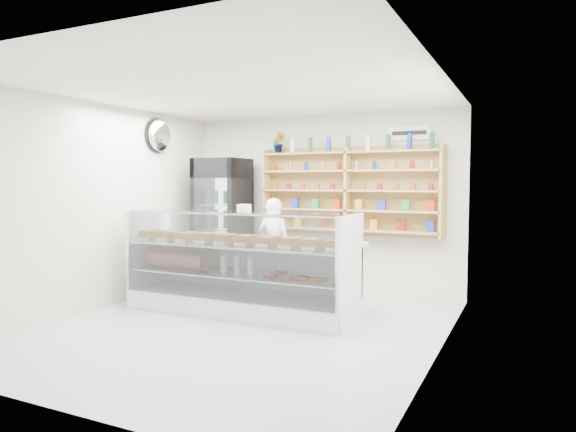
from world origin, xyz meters
The scene contains 8 objects.
room centered at (0.00, 0.00, 1.40)m, with size 5.00×5.00×5.00m.
display_counter centered at (-0.39, 0.62, 0.37)m, with size 3.10×0.93×1.35m.
shop_worker centered at (-0.47, 1.77, 0.75)m, with size 0.54×0.36×1.49m, color white.
drinks_cooler centered at (-1.50, 1.92, 1.06)m, with size 0.79×0.76×2.11m.
wall_shelving centered at (0.50, 2.34, 1.59)m, with size 2.84×0.28×1.33m.
potted_plant centered at (-0.67, 2.34, 2.36)m, with size 0.18×0.15×0.33m, color #1E6626.
security_mirror centered at (-2.17, 1.20, 2.45)m, with size 0.15×0.50×0.50m, color silver.
wall_sign centered at (1.40, 2.47, 2.45)m, with size 0.62×0.03×0.20m, color white.
Camera 1 is at (3.08, -5.15, 1.72)m, focal length 32.00 mm.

